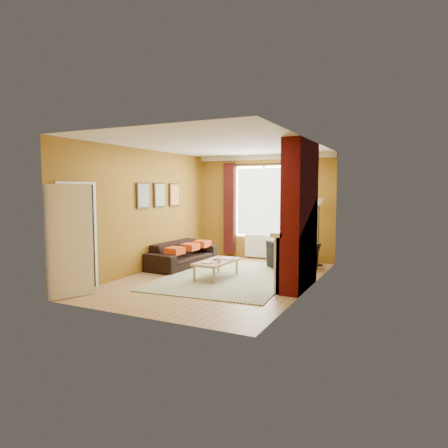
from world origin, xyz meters
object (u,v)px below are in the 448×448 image
(armchair, at_px, (293,255))
(coffee_table, at_px, (216,263))
(sofa, at_px, (183,254))
(wicker_stool, at_px, (274,252))
(floor_lamp, at_px, (319,213))

(armchair, relative_size, coffee_table, 0.87)
(sofa, xyz_separation_m, coffee_table, (1.34, -0.83, 0.04))
(coffee_table, distance_m, wicker_stool, 2.42)
(sofa, distance_m, coffee_table, 1.58)
(sofa, bearing_deg, armchair, -68.61)
(sofa, distance_m, armchair, 2.66)
(sofa, distance_m, wicker_stool, 2.39)
(wicker_stool, height_order, floor_lamp, floor_lamp)
(armchair, xyz_separation_m, wicker_stool, (-0.69, 0.70, -0.07))
(armchair, xyz_separation_m, floor_lamp, (0.45, 0.70, 0.98))
(armchair, xyz_separation_m, coffee_table, (-1.18, -1.67, 0.01))
(coffee_table, relative_size, wicker_stool, 2.15)
(floor_lamp, bearing_deg, coffee_table, -124.53)
(sofa, bearing_deg, wicker_stool, -47.01)
(coffee_table, height_order, floor_lamp, floor_lamp)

